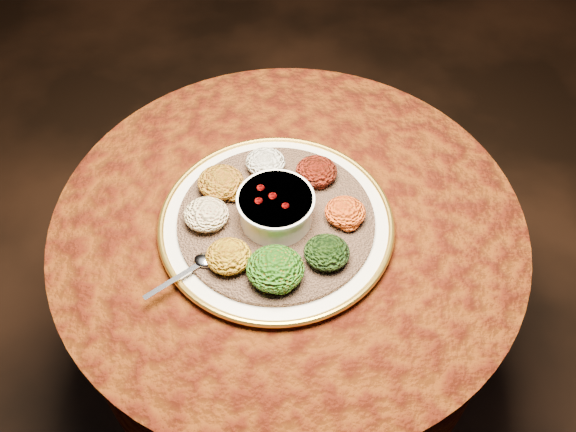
{
  "coord_description": "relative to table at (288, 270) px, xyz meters",
  "views": [
    {
      "loc": [
        0.04,
        -0.79,
        1.76
      ],
      "look_at": [
        0.0,
        -0.01,
        0.76
      ],
      "focal_mm": 40.0,
      "sensor_mm": 36.0,
      "label": 1
    }
  ],
  "objects": [
    {
      "name": "portion_tikil",
      "position": [
        0.11,
        -0.01,
        0.23
      ],
      "size": [
        0.08,
        0.08,
        0.04
      ],
      "primitive_type": "ellipsoid",
      "color": "#A36C0D",
      "rests_on": "injera"
    },
    {
      "name": "portion_timatim",
      "position": [
        -0.16,
        -0.03,
        0.23
      ],
      "size": [
        0.09,
        0.08,
        0.04
      ],
      "primitive_type": "ellipsoid",
      "color": "#760708",
      "rests_on": "injera"
    },
    {
      "name": "stew_bowl",
      "position": [
        -0.02,
        -0.02,
        0.24
      ],
      "size": [
        0.15,
        0.15,
        0.06
      ],
      "color": "white",
      "rests_on": "injera"
    },
    {
      "name": "portion_kitfo",
      "position": [
        0.05,
        0.09,
        0.23
      ],
      "size": [
        0.09,
        0.08,
        0.04
      ],
      "primitive_type": "ellipsoid",
      "color": "black",
      "rests_on": "injera"
    },
    {
      "name": "portion_mixveg",
      "position": [
        -0.02,
        -0.15,
        0.23
      ],
      "size": [
        0.11,
        0.1,
        0.05
      ],
      "primitive_type": "ellipsoid",
      "color": "#9D440A",
      "rests_on": "injera"
    },
    {
      "name": "portion_ayib",
      "position": [
        -0.05,
        0.11,
        0.23
      ],
      "size": [
        0.08,
        0.08,
        0.04
      ],
      "primitive_type": "ellipsoid",
      "color": "white",
      "rests_on": "injera"
    },
    {
      "name": "injera",
      "position": [
        -0.02,
        -0.02,
        0.2
      ],
      "size": [
        0.46,
        0.46,
        0.01
      ],
      "primitive_type": "cylinder",
      "rotation": [
        0.0,
        0.0,
        0.19
      ],
      "color": "brown",
      "rests_on": "platter"
    },
    {
      "name": "portion_shiro",
      "position": [
        -0.14,
        0.05,
        0.23
      ],
      "size": [
        0.09,
        0.09,
        0.05
      ],
      "primitive_type": "ellipsoid",
      "color": "#904A11",
      "rests_on": "injera"
    },
    {
      "name": "portion_gomen",
      "position": [
        0.08,
        -0.11,
        0.23
      ],
      "size": [
        0.09,
        0.08,
        0.04
      ],
      "primitive_type": "ellipsoid",
      "color": "black",
      "rests_on": "injera"
    },
    {
      "name": "portion_kik",
      "position": [
        -0.1,
        -0.13,
        0.23
      ],
      "size": [
        0.09,
        0.08,
        0.04
      ],
      "primitive_type": "ellipsoid",
      "color": "#B5860F",
      "rests_on": "injera"
    },
    {
      "name": "platter",
      "position": [
        -0.02,
        -0.02,
        0.19
      ],
      "size": [
        0.57,
        0.57,
        0.02
      ],
      "rotation": [
        0.0,
        0.0,
        -0.31
      ],
      "color": "silver",
      "rests_on": "table"
    },
    {
      "name": "spoon",
      "position": [
        -0.15,
        -0.13,
        0.21
      ],
      "size": [
        0.13,
        0.11,
        0.01
      ],
      "rotation": [
        0.0,
        0.0,
        -2.42
      ],
      "color": "silver",
      "rests_on": "injera"
    },
    {
      "name": "table",
      "position": [
        0.0,
        0.0,
        0.0
      ],
      "size": [
        0.96,
        0.96,
        0.73
      ],
      "color": "black",
      "rests_on": "ground"
    }
  ]
}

